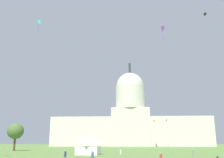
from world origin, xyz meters
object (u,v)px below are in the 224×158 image
event_tent (88,145)px  kite_orange_low (154,121)px  kite_violet_mid (163,28)px  person_navy_edge_east (65,154)px  person_red_front_center (161,158)px  person_grey_edge_west (193,153)px  kite_cyan_mid (39,23)px  kite_lime_low (72,128)px  capitol_building (131,121)px  kite_red_mid (166,121)px  tree_west_near (16,131)px  kite_black_high (205,14)px  person_denim_front_right (93,156)px  person_white_deep_crowd (121,152)px

event_tent → kite_orange_low: kite_orange_low is taller
kite_orange_low → kite_violet_mid: 128.49m
person_navy_edge_east → person_red_front_center: person_red_front_center is taller
person_grey_edge_west → kite_cyan_mid: bearing=134.1°
person_red_front_center → kite_violet_mid: bearing=166.6°
person_navy_edge_east → kite_lime_low: 83.56m
capitol_building → kite_cyan_mid: 159.61m
person_navy_edge_east → capitol_building: bearing=-178.4°
kite_red_mid → kite_orange_low: 8.61m
tree_west_near → kite_cyan_mid: 61.59m
person_navy_edge_east → kite_orange_low: kite_orange_low is taller
kite_cyan_mid → kite_violet_mid: size_ratio=0.71×
kite_black_high → kite_red_mid: bearing=-175.7°
kite_orange_low → capitol_building: bearing=-152.6°
capitol_building → kite_lime_low: size_ratio=42.16×
person_denim_front_right → kite_lime_low: bearing=-59.3°
event_tent → kite_cyan_mid: kite_cyan_mid is taller
kite_red_mid → person_red_front_center: bearing=-98.4°
kite_lime_low → kite_violet_mid: bearing=138.4°
tree_west_near → kite_red_mid: size_ratio=2.79×
kite_black_high → kite_violet_mid: bearing=-30.2°
person_grey_edge_west → kite_orange_low: bearing=22.3°
person_navy_edge_east → kite_red_mid: 132.65m
tree_west_near → person_navy_edge_east: (30.89, -41.05, -6.95)m
person_white_deep_crowd → kite_red_mid: (28.61, 110.08, 17.38)m
event_tent → kite_black_high: 68.65m
capitol_building → kite_black_high: bearing=-75.4°
event_tent → person_denim_front_right: (4.19, -20.58, -1.80)m
person_red_front_center → kite_orange_low: size_ratio=0.45×
kite_orange_low → kite_black_high: 99.52m
kite_lime_low → kite_orange_low: bearing=-115.6°
person_red_front_center → kite_violet_mid: 32.45m
person_red_front_center → person_grey_edge_west: (9.35, 16.40, 0.09)m
person_navy_edge_east → kite_lime_low: kite_lime_low is taller
event_tent → kite_red_mid: 120.82m
kite_violet_mid → kite_cyan_mid: bearing=-175.5°
kite_red_mid → capitol_building: bearing=138.2°
event_tent → kite_black_high: size_ratio=6.51×
kite_cyan_mid → person_grey_edge_west: bearing=-151.3°
event_tent → tree_west_near: bearing=142.4°
person_red_front_center → kite_red_mid: (20.48, 138.80, 17.34)m
kite_lime_low → capitol_building: bearing=-93.7°
person_grey_edge_west → person_navy_edge_east: bearing=118.4°
person_denim_front_right → person_grey_edge_west: person_grey_edge_west is taller
person_denim_front_right → kite_orange_low: 138.34m
kite_cyan_mid → kite_orange_low: (36.95, 135.97, -11.10)m
person_white_deep_crowd → kite_lime_low: (-29.34, 66.29, 10.17)m
person_white_deep_crowd → kite_violet_mid: kite_violet_mid is taller
tree_west_near → kite_red_mid: kite_red_mid is taller
person_red_front_center → person_white_deep_crowd: bearing=-162.8°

